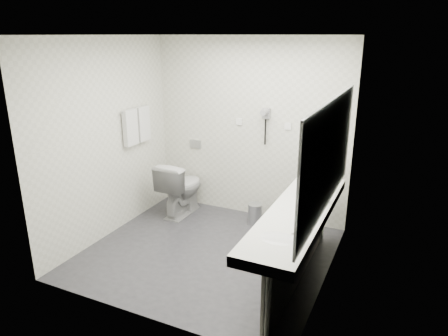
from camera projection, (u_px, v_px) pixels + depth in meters
The scene contains 32 objects.
floor at pixel (208, 252), 4.95m from camera, with size 2.80×2.80×0.00m, color #2C2B30.
ceiling at pixel (204, 35), 4.17m from camera, with size 2.80×2.80×0.00m, color silver.
wall_back at pixel (249, 130), 5.68m from camera, with size 2.80×2.80×0.00m, color beige.
wall_front at pixel (135, 192), 3.44m from camera, with size 2.80×2.80×0.00m, color beige.
wall_left at pixel (107, 140), 5.12m from camera, with size 2.60×2.60×0.00m, color beige.
wall_right at pixel (334, 170), 4.00m from camera, with size 2.60×2.60×0.00m, color beige.
vanity_counter at pixel (298, 215), 4.08m from camera, with size 0.55×2.20×0.10m, color silver.
vanity_panel at pixel (298, 253), 4.20m from camera, with size 0.03×2.15×0.75m, color gray.
vanity_post_near at pixel (267, 313), 3.29m from camera, with size 0.06×0.06×0.75m, color silver.
vanity_post_far at pixel (323, 215), 5.08m from camera, with size 0.06×0.06×0.75m, color silver.
mirror at pixel (329, 155), 3.77m from camera, with size 0.02×2.20×1.05m, color #B2BCC6.
basin_near at pixel (278, 240), 3.51m from camera, with size 0.40×0.31×0.05m, color white.
basin_far at pixel (313, 190), 4.62m from camera, with size 0.40×0.31×0.05m, color white.
faucet_near at pixel (301, 235), 3.40m from camera, with size 0.04×0.04×0.15m, color silver.
faucet_far at pixel (332, 185), 4.52m from camera, with size 0.04×0.04×0.15m, color silver.
soap_bottle_a at pixel (300, 201), 4.16m from camera, with size 0.04×0.04×0.10m, color beige.
soap_bottle_b at pixel (313, 203), 4.12m from camera, with size 0.07×0.07×0.09m, color beige.
soap_bottle_c at pixel (303, 208), 3.98m from camera, with size 0.04×0.04×0.11m, color beige.
glass_left at pixel (319, 198), 4.19m from camera, with size 0.07×0.07×0.12m, color silver.
glass_right at pixel (327, 197), 4.23m from camera, with size 0.06×0.06×0.12m, color silver.
toilet at pixel (181, 187), 5.92m from camera, with size 0.45×0.79×0.80m, color white.
flush_plate at pixel (195, 144), 6.10m from camera, with size 0.18×0.02×0.12m, color #B2B5BA.
pedal_bin at pixel (255, 214), 5.66m from camera, with size 0.20×0.20×0.28m, color #B2B5BA.
bin_lid at pixel (255, 205), 5.62m from camera, with size 0.20×0.20×0.01m, color #B2B5BA.
towel_rail at pixel (135, 109), 5.48m from camera, with size 0.02×0.02×0.62m, color silver.
towel_near at pixel (130, 128), 5.43m from camera, with size 0.07×0.24×0.48m, color silver.
towel_far at pixel (143, 124), 5.67m from camera, with size 0.07×0.24×0.48m, color silver.
dryer_cradle at pixel (266, 113), 5.48m from camera, with size 0.10×0.04×0.14m, color gray.
dryer_barrel at pixel (265, 112), 5.41m from camera, with size 0.08×0.08×0.14m, color gray.
dryer_cord at pixel (265, 132), 5.54m from camera, with size 0.02×0.02×0.35m, color black.
switch_plate_a at pixel (239, 122), 5.70m from camera, with size 0.09×0.02×0.09m, color white.
switch_plate_b at pixel (288, 126), 5.42m from camera, with size 0.09×0.02×0.09m, color white.
Camera 1 is at (2.04, -3.89, 2.51)m, focal length 32.91 mm.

